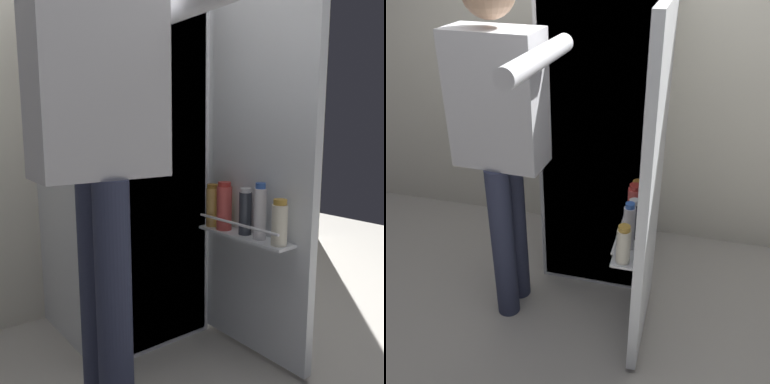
# 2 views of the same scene
# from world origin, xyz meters

# --- Properties ---
(ground_plane) EXTENTS (6.33, 6.33, 0.00)m
(ground_plane) POSITION_xyz_m (0.00, 0.00, 0.00)
(ground_plane) COLOR #B7B2A8
(kitchen_wall) EXTENTS (4.40, 0.10, 2.65)m
(kitchen_wall) POSITION_xyz_m (0.00, 0.95, 1.33)
(kitchen_wall) COLOR silver
(kitchen_wall) RESTS_ON ground_plane
(refrigerator) EXTENTS (0.66, 1.26, 1.69)m
(refrigerator) POSITION_xyz_m (0.02, 0.53, 0.84)
(refrigerator) COLOR silver
(refrigerator) RESTS_ON ground_plane
(person) EXTENTS (0.55, 0.77, 1.76)m
(person) POSITION_xyz_m (-0.38, -0.02, 1.07)
(person) COLOR #2D334C
(person) RESTS_ON ground_plane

